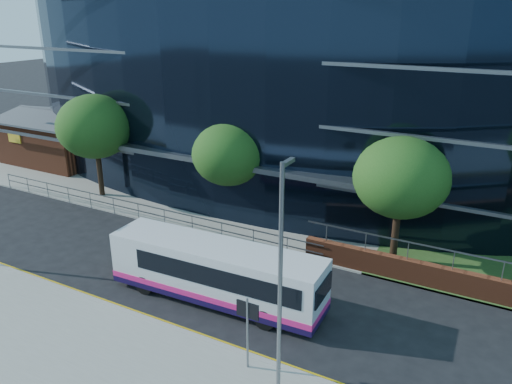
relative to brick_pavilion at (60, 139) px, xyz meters
The scene contains 14 objects.
ground 25.88m from the brick_pavilion, 31.53° to the right, with size 200.00×200.00×0.00m, color black.
kerb 26.41m from the brick_pavilion, 33.38° to the right, with size 80.00×0.25×0.16m, color gray.
yellow_line_outer 26.31m from the brick_pavilion, 33.02° to the right, with size 80.00×0.08×0.01m, color gold.
yellow_line_inner 26.23m from the brick_pavilion, 32.74° to the right, with size 80.00×0.08×0.01m, color gold.
far_forecourt 16.30m from the brick_pavilion, ahead, with size 50.00×8.00×0.10m, color gray.
glass_office 20.37m from the brick_pavilion, 22.21° to the left, with size 44.00×23.10×16.00m.
brick_pavilion is the anchor object (origin of this frame).
guard_railings 15.48m from the brick_pavilion, 24.90° to the right, with size 24.00×0.05×1.10m.
street_sign 30.49m from the brick_pavilion, 29.65° to the right, with size 0.85×0.09×2.80m.
tree_far_a 10.48m from the brick_pavilion, 26.55° to the right, with size 4.95×4.95×6.98m.
tree_far_b 19.55m from the brick_pavilion, 11.88° to the right, with size 4.29×4.29×6.05m.
tree_far_c 29.46m from the brick_pavilion, ahead, with size 4.62×4.62×6.51m.
streetlight_east 32.19m from the brick_pavilion, 29.24° to the right, with size 0.15×0.77×8.00m.
city_bus 25.94m from the brick_pavilion, 26.94° to the right, with size 9.89×2.63×2.65m.
Camera 1 is at (11.70, -14.22, 12.16)m, focal length 35.00 mm.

